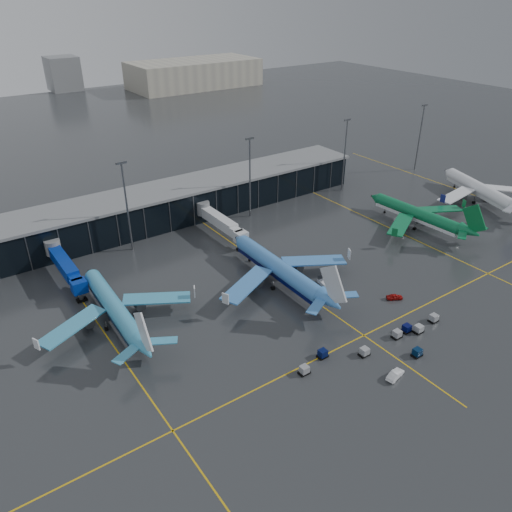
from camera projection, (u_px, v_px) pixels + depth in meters
ground at (284, 317)px, 111.75m from camera, size 600.00×600.00×0.00m
terminal_pier at (161, 206)px, 153.72m from camera, size 142.00×17.00×10.70m
jet_bridges at (65, 266)px, 122.93m from camera, size 94.00×27.50×7.20m
flood_masts at (193, 188)px, 143.55m from camera, size 203.00×0.50×25.50m
distant_hangars at (93, 82)px, 326.74m from camera, size 260.00×71.00×22.00m
taxi_lines at (289, 283)px, 124.38m from camera, size 220.00×120.00×0.02m
airliner_arkefly at (112, 298)px, 107.39m from camera, size 36.86×41.68×12.50m
airliner_klm_near at (278, 259)px, 121.57m from camera, size 39.26×44.52×13.48m
airliner_aer_lingus at (418, 207)px, 151.09m from camera, size 37.20×41.91×12.41m
airliner_ba at (481, 182)px, 168.39m from camera, size 50.39×53.70×13.41m
baggage_carts at (385, 342)px, 102.92m from camera, size 36.46×12.06×1.70m
mobile_airstair at (324, 281)px, 123.74m from camera, size 2.63×3.48×3.45m
service_van_red at (395, 297)px, 117.84m from camera, size 4.11×3.20×1.31m
service_van_white at (395, 375)px, 94.34m from camera, size 4.68×2.46×1.47m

